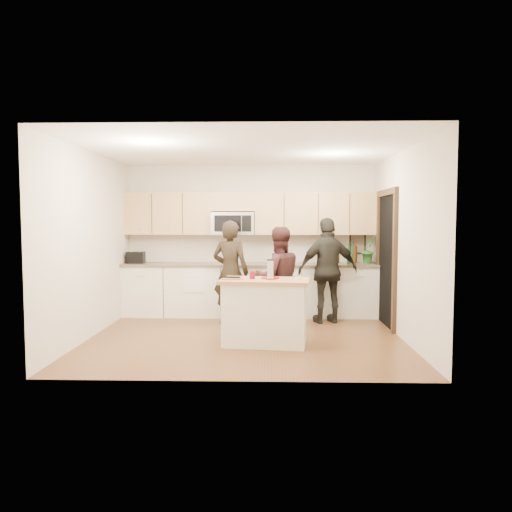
{
  "coord_description": "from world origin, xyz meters",
  "views": [
    {
      "loc": [
        0.36,
        -7.15,
        1.69
      ],
      "look_at": [
        0.14,
        0.35,
        1.16
      ],
      "focal_mm": 35.0,
      "sensor_mm": 36.0,
      "label": 1
    }
  ],
  "objects_px": {
    "woman_left": "(231,272)",
    "island": "(265,311)",
    "toaster": "(136,257)",
    "woman_center": "(278,278)",
    "woman_right": "(328,270)"
  },
  "relations": [
    {
      "from": "island",
      "to": "woman_left",
      "type": "xyz_separation_m",
      "value": [
        -0.58,
        1.36,
        0.4
      ]
    },
    {
      "from": "toaster",
      "to": "woman_left",
      "type": "relative_size",
      "value": 0.18
    },
    {
      "from": "toaster",
      "to": "woman_right",
      "type": "relative_size",
      "value": 0.18
    },
    {
      "from": "woman_left",
      "to": "woman_center",
      "type": "xyz_separation_m",
      "value": [
        0.78,
        -0.34,
        -0.05
      ]
    },
    {
      "from": "woman_center",
      "to": "woman_right",
      "type": "relative_size",
      "value": 0.92
    },
    {
      "from": "island",
      "to": "toaster",
      "type": "distance_m",
      "value": 3.17
    },
    {
      "from": "island",
      "to": "woman_left",
      "type": "relative_size",
      "value": 0.75
    },
    {
      "from": "toaster",
      "to": "woman_left",
      "type": "height_order",
      "value": "woman_left"
    },
    {
      "from": "woman_left",
      "to": "island",
      "type": "bearing_deg",
      "value": 130.62
    },
    {
      "from": "woman_right",
      "to": "toaster",
      "type": "bearing_deg",
      "value": -23.62
    },
    {
      "from": "woman_right",
      "to": "woman_center",
      "type": "bearing_deg",
      "value": 15.04
    },
    {
      "from": "woman_left",
      "to": "woman_right",
      "type": "height_order",
      "value": "woman_right"
    },
    {
      "from": "woman_center",
      "to": "woman_right",
      "type": "distance_m",
      "value": 0.96
    },
    {
      "from": "woman_left",
      "to": "woman_center",
      "type": "distance_m",
      "value": 0.85
    },
    {
      "from": "woman_center",
      "to": "woman_right",
      "type": "bearing_deg",
      "value": -166.51
    }
  ]
}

